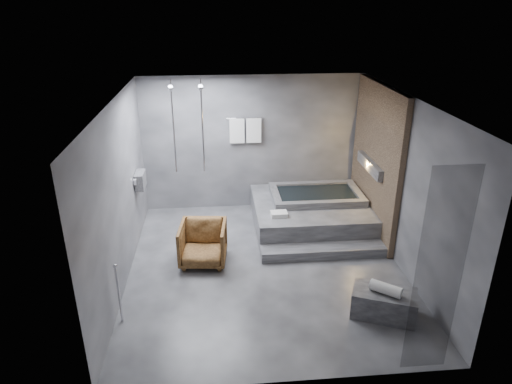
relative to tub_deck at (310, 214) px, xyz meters
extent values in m
plane|color=#313134|center=(-1.05, -1.45, -0.25)|extent=(5.00, 5.00, 0.00)
cube|color=#525255|center=(-1.05, -1.45, 2.55)|extent=(4.50, 5.00, 0.04)
cube|color=#3C3C42|center=(-1.05, 1.05, 1.15)|extent=(4.50, 0.04, 2.80)
cube|color=#3C3C42|center=(-1.05, -3.95, 1.15)|extent=(4.50, 0.04, 2.80)
cube|color=#3C3C42|center=(-3.30, -1.45, 1.15)|extent=(0.04, 5.00, 2.80)
cube|color=#3C3C42|center=(1.20, -1.45, 1.15)|extent=(0.04, 5.00, 2.80)
cube|color=#A2805F|center=(1.14, -0.20, 1.15)|extent=(0.10, 2.40, 2.78)
cube|color=#FF9938|center=(1.06, -0.20, 1.05)|extent=(0.14, 1.20, 0.20)
cube|color=gray|center=(-3.21, -0.05, 0.85)|extent=(0.16, 0.42, 0.30)
imported|color=beige|center=(-3.20, -0.15, 0.80)|extent=(0.08, 0.08, 0.21)
imported|color=beige|center=(-3.20, 0.05, 0.78)|extent=(0.07, 0.07, 0.15)
cylinder|color=silver|center=(-2.05, 0.60, 1.65)|extent=(0.04, 0.04, 1.80)
cylinder|color=silver|center=(-2.60, 0.60, 1.65)|extent=(0.04, 0.04, 1.80)
cylinder|color=silver|center=(-1.20, 0.99, 1.70)|extent=(0.75, 0.02, 0.02)
cube|color=white|center=(-1.37, 0.97, 1.45)|extent=(0.30, 0.06, 0.50)
cube|color=white|center=(-1.03, 0.97, 1.45)|extent=(0.30, 0.06, 0.50)
cylinder|color=silver|center=(-3.20, -2.65, 0.20)|extent=(0.04, 0.04, 0.90)
cube|color=black|center=(0.60, -3.90, 1.10)|extent=(0.55, 0.01, 2.60)
cube|color=#373739|center=(0.00, 0.00, 0.00)|extent=(2.20, 2.00, 0.50)
cube|color=#373739|center=(0.00, -1.18, -0.16)|extent=(2.20, 0.36, 0.18)
cube|color=#323234|center=(0.48, -2.85, -0.05)|extent=(1.00, 0.78, 0.40)
imported|color=#3F250F|center=(-2.08, -1.19, 0.11)|extent=(0.84, 0.86, 0.71)
cylinder|color=white|center=(0.46, -2.89, 0.22)|extent=(0.44, 0.39, 0.16)
cube|color=silver|center=(-0.70, -0.55, 0.29)|extent=(0.30, 0.23, 0.08)
camera|label=1|loc=(-1.81, -7.97, 3.93)|focal=32.00mm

